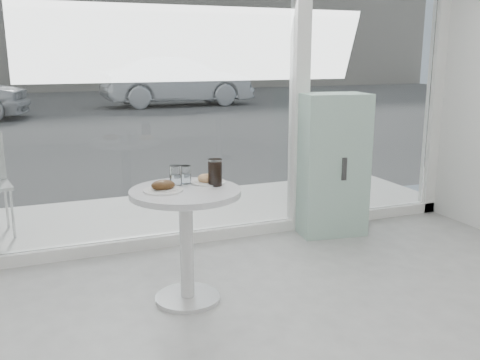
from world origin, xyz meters
name	(u,v)px	position (x,y,z in m)	size (l,w,h in m)	color
storefront	(212,43)	(0.07, 3.00, 1.71)	(5.00, 0.14, 3.00)	white
main_table	(186,222)	(-0.50, 1.90, 0.55)	(0.72, 0.72, 0.77)	silver
patio_deck	(182,213)	(0.00, 3.80, 0.03)	(5.60, 1.60, 0.05)	silver
street	(74,108)	(0.00, 16.00, 0.00)	(40.00, 24.00, 0.00)	#3B3B3B
far_building	(49,0)	(0.00, 25.00, 4.00)	(40.00, 2.00, 8.00)	gray
mint_cabinet	(332,165)	(1.13, 2.78, 0.64)	(0.64, 0.47, 1.28)	#8FB7A6
car_silver	(177,81)	(3.23, 15.68, 0.78)	(1.65, 4.73, 1.56)	#A7AAAE
plate_fritter	(164,187)	(-0.64, 1.91, 0.80)	(0.25, 0.25, 0.07)	white
plate_donut	(208,180)	(-0.31, 2.02, 0.79)	(0.24, 0.24, 0.06)	white
water_tumbler_a	(176,177)	(-0.53, 2.03, 0.83)	(0.08, 0.08, 0.13)	white
water_tumbler_b	(186,176)	(-0.45, 2.06, 0.82)	(0.07, 0.07, 0.12)	white
cola_glass	(215,173)	(-0.29, 1.93, 0.86)	(0.09, 0.09, 0.18)	white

